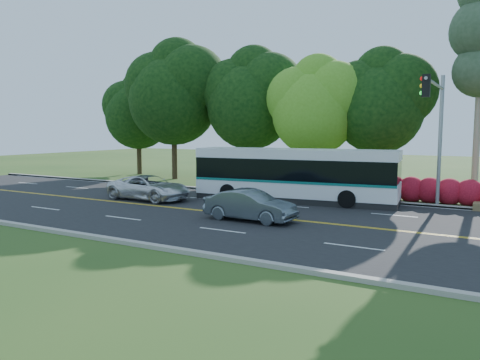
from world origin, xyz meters
The scene contains 12 objects.
ground centered at (0.00, 0.00, 0.00)m, with size 120.00×120.00×0.00m, color #264B19.
road centered at (0.00, 0.00, 0.01)m, with size 60.00×14.00×0.02m, color black.
curb_north centered at (0.00, 7.15, 0.07)m, with size 60.00×0.30×0.15m, color #9F9A90.
curb_south centered at (0.00, -7.15, 0.07)m, with size 60.00×0.30×0.15m, color #9F9A90.
grass_verge centered at (0.00, 9.00, 0.05)m, with size 60.00×4.00×0.10m, color #264B19.
lane_markings centered at (-0.09, 0.00, 0.02)m, with size 57.60×13.82×0.00m.
tree_row centered at (-5.15, 12.13, 6.73)m, with size 44.70×9.10×13.84m.
bougainvillea_hedge centered at (7.18, 8.15, 0.72)m, with size 9.50×2.25×1.50m.
traffic_signal centered at (6.49, 5.40, 4.67)m, with size 0.42×6.10×7.00m.
transit_bus centered at (-0.98, 5.21, 1.52)m, with size 11.76×3.71×3.03m.
sedan centered at (-0.49, -1.10, 0.72)m, with size 1.49×4.27×1.41m, color slate.
suv centered at (-8.70, 1.57, 0.74)m, with size 2.38×5.17×1.44m, color silver.
Camera 1 is at (9.47, -19.68, 4.19)m, focal length 35.00 mm.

